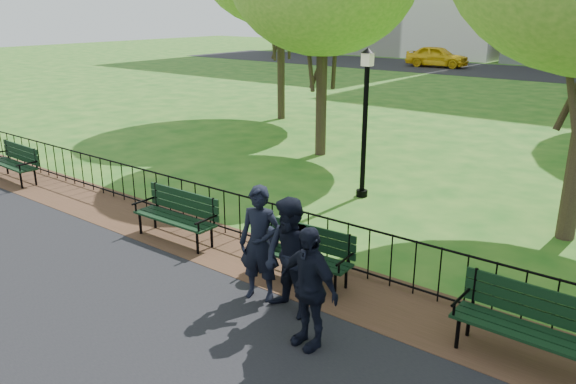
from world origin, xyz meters
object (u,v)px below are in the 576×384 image
Objects in this scene: park_bench_right_a at (534,319)px; lamppost at (365,118)px; park_bench_left_c at (16,159)px; park_bench_left_a at (178,210)px; person_right at (309,287)px; person_mid at (290,258)px; taxi at (437,56)px; person_left at (260,244)px; park_bench_main at (290,244)px.

lamppost is (-4.97, 4.32, 1.24)m from park_bench_right_a.
park_bench_right_a reaches higher than park_bench_left_c.
park_bench_left_a is 0.54× the size of lamppost.
person_right is at bearing -5.69° from park_bench_left_c.
lamppost is 5.66m from person_mid.
person_right is 0.37× the size of taxi.
park_bench_right_a is 0.55× the size of lamppost.
park_bench_left_a is 1.04× the size of person_mid.
park_bench_right_a is at bearing -41.00° from lamppost.
lamppost is 1.92× the size of person_left.
person_left is 1.02× the size of person_mid.
park_bench_main is 0.88m from person_left.
park_bench_right_a is 1.07× the size of person_mid.
park_bench_left_c is 33.74m from taxi.
lamppost reaches higher than park_bench_main.
person_left is (-3.69, -0.81, 0.29)m from park_bench_right_a.
taxi reaches higher than park_bench_left_a.
lamppost is at bearing 102.19° from park_bench_main.
taxi is at bearing 104.85° from park_bench_left_a.
park_bench_right_a is at bearing -3.54° from park_bench_main.
person_left is 0.66m from person_mid.
person_left is at bearing 166.13° from person_right.
lamppost is (1.42, 4.36, 1.26)m from park_bench_left_a.
park_bench_left_a is 4.23m from person_right.
park_bench_right_a is 6.70m from lamppost.
lamppost reaches higher than park_bench_right_a.
park_bench_left_c is 1.03× the size of person_mid.
taxi is (-12.32, 34.40, -0.12)m from person_left.
person_right is (4.00, -1.34, 0.25)m from park_bench_left_a.
taxi is at bearing 110.67° from lamppost.
park_bench_right_a is at bearing 26.51° from person_mid.
person_left is at bearing -76.01° from lamppost.
person_mid is 0.80m from person_right.
person_right is at bearing -25.78° from person_mid.
lamppost is 2.05× the size of person_right.
taxi is (-3.46, 33.57, 0.21)m from park_bench_left_c.
lamppost reaches higher than park_bench_left_a.
park_bench_left_c is 0.96× the size of park_bench_right_a.
person_mid is at bearing -3.46° from park_bench_left_c.
person_mid is at bearing -55.26° from park_bench_main.
person_right is at bearing -65.66° from lamppost.
person_mid is (1.93, -5.24, -0.96)m from lamppost.
taxi reaches higher than park_bench_left_c.
park_bench_left_c is at bearing -178.13° from person_right.
park_bench_left_a is 1.02× the size of park_bench_left_c.
person_mid is at bearing -163.79° from taxi.
taxi is (-11.04, 29.26, -1.07)m from lamppost.
taxi reaches higher than park_bench_main.
person_left reaches higher than person_right.
taxi is at bearing 91.36° from person_left.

